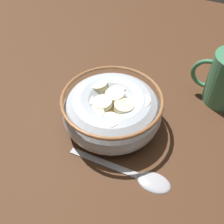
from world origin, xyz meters
TOP-DOWN VIEW (x-y plane):
  - ground_plane at (0.00, 0.00)cm, footprint 108.96×108.96cm
  - cereal_bowl at (-0.01, 0.01)cm, footprint 16.48×16.48cm
  - spoon at (-8.32, 7.75)cm, footprint 16.31×3.35cm

SIDE VIEW (x-z plane):
  - ground_plane at x=0.00cm, z-range -2.00..0.00cm
  - spoon at x=-8.32cm, z-range -0.05..0.75cm
  - cereal_bowl at x=-0.01cm, z-range 0.18..6.82cm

